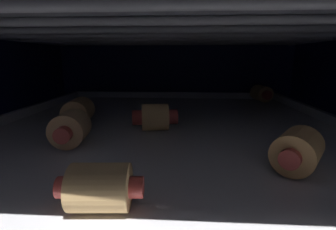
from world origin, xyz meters
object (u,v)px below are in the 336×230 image
baking_tray_lower (167,129)px  pig_in_blanket_lower_2 (155,117)px  oven_rack_upper (167,33)px  baking_tray_upper (167,24)px  oven_rack_lower (167,136)px  pig_in_blanket_upper_5 (103,24)px  pig_in_blanket_lower_0 (70,129)px  pig_in_blanket_lower_5 (78,112)px  pig_in_blanket_lower_3 (261,93)px  pig_in_blanket_upper_8 (283,11)px  pig_in_blanket_lower_4 (101,187)px  pig_in_blanket_upper_0 (55,17)px  pig_in_blanket_lower_1 (297,150)px  pig_in_blanket_upper_3 (161,24)px  pig_in_blanket_upper_2 (209,3)px  pig_in_blanket_upper_1 (130,21)px  pig_in_blanket_upper_4 (82,29)px

baking_tray_lower → pig_in_blanket_lower_2: pig_in_blanket_lower_2 is taller
oven_rack_upper → baking_tray_upper: size_ratio=1.10×
oven_rack_lower → pig_in_blanket_upper_5: (-10.69, 9.87, 15.03)cm
pig_in_blanket_lower_0 → pig_in_blanket_lower_5: 7.58cm
oven_rack_lower → baking_tray_upper: 13.59cm
pig_in_blanket_lower_0 → pig_in_blanket_lower_2: 9.52cm
pig_in_blanket_lower_3 → pig_in_blanket_lower_0: bearing=-135.0°
oven_rack_lower → baking_tray_lower: bearing=90.0°
pig_in_blanket_lower_2 → pig_in_blanket_upper_5: 19.34cm
pig_in_blanket_lower_3 → pig_in_blanket_upper_8: 22.13cm
pig_in_blanket_lower_4 → pig_in_blanket_upper_0: bearing=120.6°
pig_in_blanket_lower_1 → pig_in_blanket_upper_8: pig_in_blanket_upper_8 is taller
baking_tray_upper → pig_in_blanket_upper_3: (-1.70, 12.21, 1.58)cm
baking_tray_lower → pig_in_blanket_upper_2: 15.30cm
pig_in_blanket_lower_3 → pig_in_blanket_upper_0: 38.45cm
pig_in_blanket_lower_2 → baking_tray_upper: 10.89cm
baking_tray_lower → pig_in_blanket_upper_1: bearing=128.0°
pig_in_blanket_lower_2 → pig_in_blanket_upper_3: size_ratio=0.93×
pig_in_blanket_lower_4 → pig_in_blanket_upper_0: (-12.63, 21.32, 12.38)cm
pig_in_blanket_lower_0 → pig_in_blanket_lower_4: pig_in_blanket_lower_0 is taller
pig_in_blanket_lower_0 → pig_in_blanket_lower_1: size_ratio=1.05×
pig_in_blanket_upper_0 → pig_in_blanket_upper_5: 7.67cm
pig_in_blanket_lower_5 → pig_in_blanket_lower_0: bearing=-71.5°
pig_in_blanket_upper_2 → pig_in_blanket_upper_8: size_ratio=1.03×
pig_in_blanket_lower_2 → pig_in_blanket_upper_5: size_ratio=1.29×
pig_in_blanket_lower_3 → pig_in_blanket_upper_3: size_ratio=0.94×
pig_in_blanket_lower_0 → pig_in_blanket_upper_4: (-7.77, 23.90, 11.99)cm
oven_rack_upper → pig_in_blanket_upper_5: bearing=137.3°
pig_in_blanket_lower_0 → pig_in_blanket_upper_2: size_ratio=0.98×
pig_in_blanket_lower_1 → pig_in_blanket_lower_2: 15.54cm
pig_in_blanket_lower_3 → pig_in_blanket_upper_0: pig_in_blanket_upper_0 is taller
pig_in_blanket_upper_0 → pig_in_blanket_upper_5: size_ratio=1.22×
baking_tray_lower → baking_tray_upper: baking_tray_upper is taller
pig_in_blanket_upper_4 → baking_tray_upper: bearing=-44.3°
pig_in_blanket_upper_1 → pig_in_blanket_upper_5: 5.32cm
pig_in_blanket_lower_4 → pig_in_blanket_lower_2: bearing=85.2°
pig_in_blanket_lower_5 → pig_in_blanket_upper_1: bearing=54.6°
pig_in_blanket_lower_2 → pig_in_blanket_upper_2: pig_in_blanket_upper_2 is taller
pig_in_blanket_upper_0 → baking_tray_lower: bearing=-13.7°
baking_tray_lower → pig_in_blanket_lower_2: bearing=-123.6°
pig_in_blanket_lower_2 → pig_in_blanket_lower_5: pig_in_blanket_lower_5 is taller
pig_in_blanket_upper_0 → pig_in_blanket_upper_4: (-1.59, 12.72, -0.08)cm
baking_tray_lower → baking_tray_upper: (0.00, 0.00, 12.69)cm
pig_in_blanket_upper_1 → pig_in_blanket_lower_2: bearing=-64.2°
baking_tray_lower → pig_in_blanket_upper_0: pig_in_blanket_upper_0 is taller
pig_in_blanket_lower_1 → pig_in_blanket_lower_2: size_ratio=0.88×
pig_in_blanket_upper_4 → pig_in_blanket_upper_0: bearing=-82.9°
pig_in_blanket_upper_4 → pig_in_blanket_upper_8: size_ratio=1.02×
pig_in_blanket_lower_4 → baking_tray_upper: size_ratio=0.11×
pig_in_blanket_lower_5 → baking_tray_upper: 15.59cm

